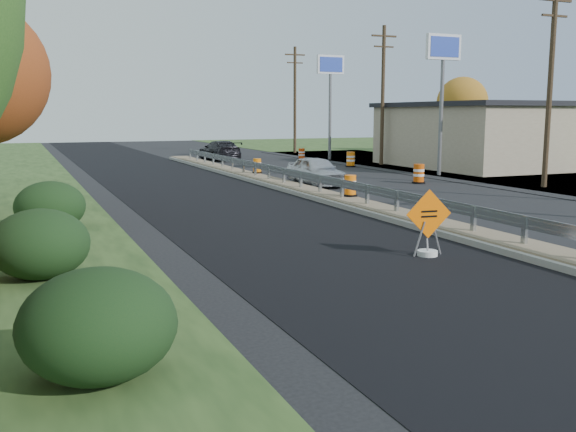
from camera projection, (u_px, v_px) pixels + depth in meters
name	position (u px, v px, depth m)	size (l,w,h in m)	color
ground	(473.00, 238.00, 18.28)	(140.00, 140.00, 0.00)	black
milled_overlay	(221.00, 202.00, 25.67)	(7.20, 120.00, 0.01)	black
median	(342.00, 200.00, 25.53)	(1.60, 55.00, 0.23)	gray
guardrail	(331.00, 182.00, 26.34)	(0.10, 46.15, 0.72)	silver
retail_building_near	(531.00, 134.00, 44.21)	(18.50, 12.50, 4.27)	tan
pylon_sign_mid	(443.00, 60.00, 35.85)	(2.20, 0.30, 7.90)	slate
pylon_sign_north	(330.00, 74.00, 48.58)	(2.20, 0.30, 7.90)	slate
utility_pole_smid	(550.00, 83.00, 30.12)	(1.90, 0.26, 9.40)	#473523
utility_pole_nmid	(383.00, 93.00, 43.75)	(1.90, 0.26, 9.40)	#473523
utility_pole_north	(295.00, 98.00, 57.39)	(1.90, 0.26, 9.40)	#473523
hedge_south	(98.00, 324.00, 8.46)	(2.09, 2.09, 1.52)	black
hedge_mid	(40.00, 244.00, 13.72)	(2.09, 2.09, 1.52)	black
hedge_north	(50.00, 206.00, 19.37)	(2.09, 2.09, 1.52)	black
tree_far_yellow	(462.00, 103.00, 58.50)	(4.62, 4.62, 6.86)	#473523
caution_sign	(428.00, 239.00, 15.91)	(1.21, 0.51, 1.68)	white
barrel_median_mid	(350.00, 186.00, 25.74)	(0.58, 0.58, 0.85)	black
barrel_median_far	(257.00, 166.00, 35.85)	(0.55, 0.55, 0.81)	black
barrel_shoulder_near	(419.00, 174.00, 32.64)	(0.67, 0.67, 0.99)	black
barrel_shoulder_mid	(351.00, 160.00, 42.91)	(0.68, 0.68, 1.00)	black
barrel_shoulder_far	(302.00, 154.00, 49.50)	(0.60, 0.60, 0.88)	black
car_silver	(316.00, 171.00, 31.71)	(1.69, 4.20, 1.43)	silver
car_dark_far	(220.00, 150.00, 49.16)	(2.10, 5.16, 1.50)	black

